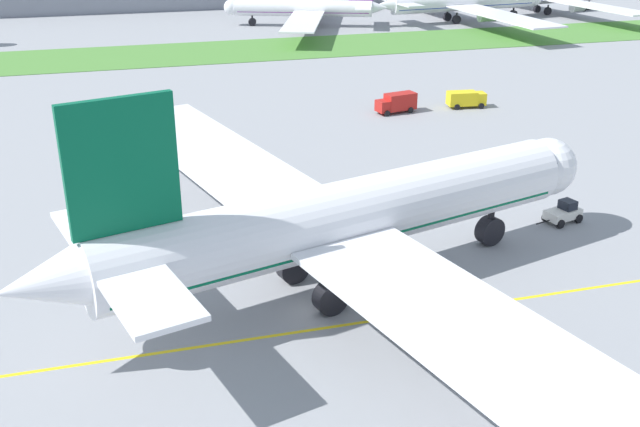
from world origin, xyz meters
The scene contains 11 objects.
ground_plane centered at (0.00, 0.00, 0.00)m, with size 600.00×600.00×0.00m, color gray.
apron_taxi_line centered at (0.00, -2.30, 0.00)m, with size 280.00×0.36×0.01m, color yellow.
grass_median_strip centered at (0.00, 107.30, 0.05)m, with size 320.00×24.00×0.10m, color #4C8438.
airliner_foreground centered at (2.89, 3.47, 6.39)m, with size 51.85×82.34×18.84m.
pushback_tug centered at (28.93, 10.62, 1.01)m, with size 5.60×3.15×2.25m.
ground_crew_wingwalker_port centered at (9.71, 0.30, 0.99)m, with size 0.31×0.56×1.63m.
service_truck_baggage_loader centered at (38.76, 53.44, 1.42)m, with size 6.07×3.22×2.51m.
service_truck_fuel_bowser centered at (-13.88, 51.87, 1.64)m, with size 5.20×4.07×3.07m.
service_truck_catering_van centered at (27.30, 53.55, 1.58)m, with size 6.55×3.53×2.92m.
parked_airliner_far_centre centered at (33.98, 133.66, 4.33)m, with size 38.98×63.48×12.76m.
parked_airliner_far_right centered at (73.88, 129.77, 4.87)m, with size 48.08×77.53×14.33m.
Camera 1 is at (-13.61, -49.85, 30.99)m, focal length 42.01 mm.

